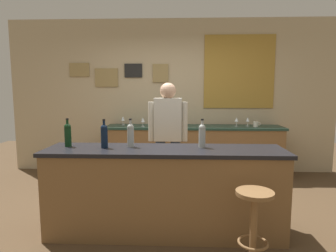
% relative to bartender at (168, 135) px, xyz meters
% --- Properties ---
extents(ground_plane, '(10.00, 10.00, 0.00)m').
position_rel_bartender_xyz_m(ground_plane, '(0.00, -0.44, -0.94)').
color(ground_plane, '#4C3823').
extents(back_wall, '(6.00, 0.09, 2.80)m').
position_rel_bartender_xyz_m(back_wall, '(0.03, 1.59, 0.48)').
color(back_wall, tan).
rests_on(back_wall, ground_plane).
extents(bar_counter, '(2.49, 0.60, 0.92)m').
position_rel_bartender_xyz_m(bar_counter, '(0.00, -0.84, -0.47)').
color(bar_counter, brown).
rests_on(bar_counter, ground_plane).
extents(side_counter, '(3.06, 0.56, 0.90)m').
position_rel_bartender_xyz_m(side_counter, '(0.40, 1.21, -0.48)').
color(side_counter, brown).
rests_on(side_counter, ground_plane).
extents(bartender, '(0.52, 0.21, 1.62)m').
position_rel_bartender_xyz_m(bartender, '(0.00, 0.00, 0.00)').
color(bartender, '#384766').
rests_on(bartender, ground_plane).
extents(bar_stool, '(0.32, 0.32, 0.68)m').
position_rel_bartender_xyz_m(bar_stool, '(0.79, -1.42, -0.48)').
color(bar_stool, brown).
rests_on(bar_stool, ground_plane).
extents(wine_bottle_a, '(0.07, 0.07, 0.31)m').
position_rel_bartender_xyz_m(wine_bottle_a, '(-1.05, -0.77, 0.12)').
color(wine_bottle_a, black).
rests_on(wine_bottle_a, bar_counter).
extents(wine_bottle_b, '(0.07, 0.07, 0.31)m').
position_rel_bartender_xyz_m(wine_bottle_b, '(-0.63, -0.83, 0.12)').
color(wine_bottle_b, black).
rests_on(wine_bottle_b, bar_counter).
extents(wine_bottle_c, '(0.07, 0.07, 0.31)m').
position_rel_bartender_xyz_m(wine_bottle_c, '(-0.37, -0.77, 0.12)').
color(wine_bottle_c, '#999E99').
rests_on(wine_bottle_c, bar_counter).
extents(wine_bottle_d, '(0.07, 0.07, 0.31)m').
position_rel_bartender_xyz_m(wine_bottle_d, '(0.39, -0.76, 0.12)').
color(wine_bottle_d, '#999E99').
rests_on(wine_bottle_d, bar_counter).
extents(wine_glass_a, '(0.07, 0.07, 0.16)m').
position_rel_bartender_xyz_m(wine_glass_a, '(-0.86, 1.31, 0.07)').
color(wine_glass_a, silver).
rests_on(wine_glass_a, side_counter).
extents(wine_glass_b, '(0.07, 0.07, 0.16)m').
position_rel_bartender_xyz_m(wine_glass_b, '(-0.48, 1.12, 0.07)').
color(wine_glass_b, silver).
rests_on(wine_glass_b, side_counter).
extents(wine_glass_c, '(0.07, 0.07, 0.16)m').
position_rel_bartender_xyz_m(wine_glass_c, '(-0.30, 1.14, 0.07)').
color(wine_glass_c, silver).
rests_on(wine_glass_c, side_counter).
extents(wine_glass_d, '(0.07, 0.07, 0.16)m').
position_rel_bartender_xyz_m(wine_glass_d, '(1.14, 1.22, 0.07)').
color(wine_glass_d, silver).
rests_on(wine_glass_d, side_counter).
extents(wine_glass_e, '(0.07, 0.07, 0.16)m').
position_rel_bartender_xyz_m(wine_glass_e, '(1.34, 1.26, 0.07)').
color(wine_glass_e, silver).
rests_on(wine_glass_e, side_counter).
extents(coffee_mug, '(0.12, 0.08, 0.09)m').
position_rel_bartender_xyz_m(coffee_mug, '(1.45, 1.14, 0.01)').
color(coffee_mug, silver).
rests_on(coffee_mug, side_counter).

